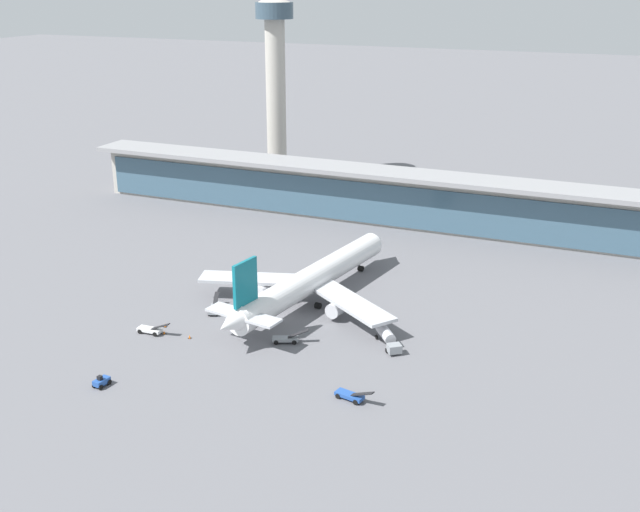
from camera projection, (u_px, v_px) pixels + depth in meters
ground_plane at (286, 318)px, 152.49m from camera, size 1200.00×1200.00×0.00m
airliner_on_stand at (310, 280)px, 158.00m from camera, size 46.04×60.48×16.14m
service_truck_near_nose_blue at (101, 381)px, 127.05m from camera, size 2.03×3.04×2.05m
service_truck_under_wing_grey at (388, 337)px, 140.86m from camera, size 7.03×8.19×2.95m
service_truck_mid_apron_grey at (214, 308)px, 155.24m from camera, size 3.69×6.84×2.70m
service_truck_by_tail_blue at (351, 395)px, 122.96m from camera, size 6.94×2.77×2.70m
service_truck_on_taxiway_grey at (286, 339)px, 142.20m from camera, size 6.79×3.92×2.70m
service_truck_at_far_stand_white at (151, 330)px, 145.82m from camera, size 6.85×2.09×2.70m
terminal_building at (392, 196)px, 208.22m from camera, size 183.60×12.80×15.20m
control_tower at (275, 72)px, 246.47m from camera, size 12.00×12.00×63.88m
safety_cone_alpha at (165, 325)px, 148.70m from camera, size 0.62×0.62×0.70m
safety_cone_bravo at (224, 326)px, 148.66m from camera, size 0.62×0.62×0.70m
safety_cone_charlie at (190, 337)px, 144.03m from camera, size 0.62×0.62×0.70m
safety_cone_delta at (164, 332)px, 145.78m from camera, size 0.62×0.62×0.70m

